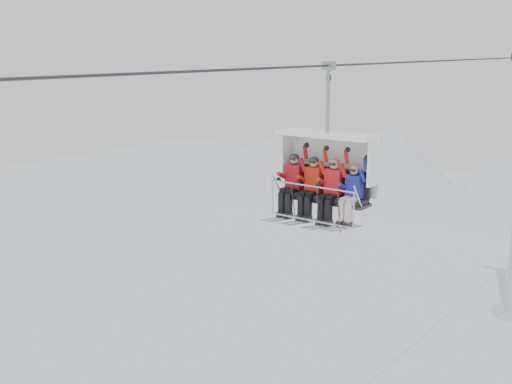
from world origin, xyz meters
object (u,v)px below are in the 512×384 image
Objects in this scene: skier_center_left at (312,184)px; skier_far_right at (352,192)px; skier_far_left at (293,181)px; skier_center_right at (332,187)px; chairlift_carrier at (329,166)px.

skier_far_right is (1.19, -0.01, -0.04)m from skier_center_left.
skier_far_left is 1.22m from skier_center_right.
skier_far_left is at bearing 179.99° from skier_center_right.
skier_center_left is 0.99× the size of skier_center_right.
skier_center_right is (0.61, 0.00, 0.01)m from skier_center_left.
skier_center_left is at bearing 179.47° from skier_far_right.
skier_far_left is at bearing -161.95° from chairlift_carrier.
skier_far_right is at bearing -19.93° from chairlift_carrier.
skier_far_left is 0.61m from skier_center_left.
skier_center_left is at bearing -179.85° from skier_center_right.
skier_center_right is at bearing 178.75° from skier_far_right.
skier_far_left is (-0.93, -0.30, -0.48)m from chairlift_carrier.
chairlift_carrier is at bearing 18.05° from skier_far_left.
skier_center_left is at bearing -0.16° from skier_far_left.
chairlift_carrier is 0.64m from skier_center_right.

